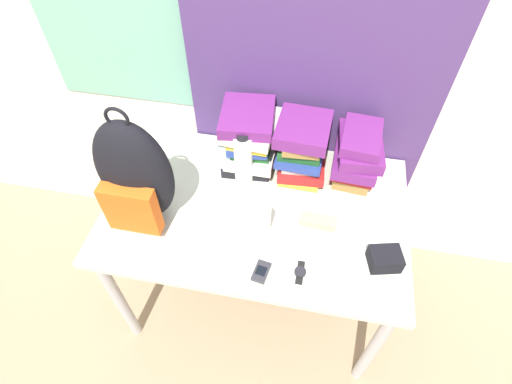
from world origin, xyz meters
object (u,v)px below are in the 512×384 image
(backpack, at_px, (135,176))
(book_stack_left, at_px, (250,139))
(book_stack_right, at_px, (357,155))
(sports_bottle, at_px, (243,160))
(water_bottle, at_px, (225,157))
(cell_phone, at_px, (261,272))
(sunscreen_bottle, at_px, (264,218))
(book_stack_center, at_px, (302,147))
(camera_pouch, at_px, (385,259))
(sunglasses_case, at_px, (318,221))
(wristwatch, at_px, (300,272))

(backpack, relative_size, book_stack_left, 1.88)
(book_stack_right, relative_size, sports_bottle, 1.07)
(book_stack_right, xyz_separation_m, water_bottle, (-0.56, -0.08, -0.04))
(sports_bottle, relative_size, cell_phone, 2.93)
(sunscreen_bottle, relative_size, cell_phone, 1.58)
(book_stack_center, distance_m, camera_pouch, 0.58)
(sports_bottle, height_order, sunglasses_case, sports_bottle)
(backpack, xyz_separation_m, camera_pouch, (0.96, -0.05, -0.20))
(book_stack_center, relative_size, sports_bottle, 1.04)
(backpack, distance_m, book_stack_left, 0.53)
(book_stack_right, height_order, cell_phone, book_stack_right)
(cell_phone, bearing_deg, sunglasses_case, 54.86)
(sunglasses_case, bearing_deg, book_stack_right, 66.91)
(camera_pouch, bearing_deg, book_stack_center, 130.60)
(book_stack_left, xyz_separation_m, sunscreen_bottle, (0.13, -0.35, -0.08))
(water_bottle, bearing_deg, sports_bottle, -21.15)
(sunscreen_bottle, distance_m, wristwatch, 0.25)
(book_stack_left, distance_m, sunscreen_bottle, 0.38)
(sunglasses_case, height_order, wristwatch, sunglasses_case)
(backpack, relative_size, cell_phone, 5.82)
(book_stack_left, xyz_separation_m, book_stack_right, (0.47, 0.00, -0.02))
(cell_phone, height_order, sunglasses_case, sunglasses_case)
(backpack, xyz_separation_m, book_stack_right, (0.83, 0.38, -0.10))
(book_stack_center, xyz_separation_m, book_stack_right, (0.24, -0.00, -0.00))
(book_stack_left, xyz_separation_m, wristwatch, (0.30, -0.53, -0.15))
(water_bottle, distance_m, wristwatch, 0.60)
(wristwatch, bearing_deg, water_bottle, 131.22)
(water_bottle, distance_m, sunglasses_case, 0.49)
(book_stack_center, height_order, sunglasses_case, book_stack_center)
(water_bottle, bearing_deg, camera_pouch, -26.62)
(sunscreen_bottle, bearing_deg, book_stack_right, 46.51)
(sports_bottle, bearing_deg, sunglasses_case, -27.14)
(water_bottle, relative_size, cell_phone, 2.24)
(book_stack_left, bearing_deg, camera_pouch, -35.41)
(backpack, xyz_separation_m, sunscreen_bottle, (0.49, 0.02, -0.17))
(backpack, height_order, sunglasses_case, backpack)
(book_stack_left, bearing_deg, sunscreen_bottle, -69.75)
(book_stack_right, distance_m, camera_pouch, 0.46)
(sports_bottle, distance_m, sunglasses_case, 0.41)
(camera_pouch, height_order, wristwatch, camera_pouch)
(water_bottle, xyz_separation_m, wristwatch, (0.39, -0.45, -0.09))
(book_stack_left, relative_size, wristwatch, 2.97)
(backpack, distance_m, camera_pouch, 0.98)
(book_stack_center, relative_size, camera_pouch, 2.13)
(book_stack_left, bearing_deg, cell_phone, -74.27)
(water_bottle, bearing_deg, sunscreen_bottle, -50.72)
(book_stack_center, xyz_separation_m, sports_bottle, (-0.24, -0.12, -0.01))
(book_stack_left, distance_m, water_bottle, 0.13)
(book_stack_left, height_order, camera_pouch, book_stack_left)
(book_stack_right, distance_m, water_bottle, 0.57)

